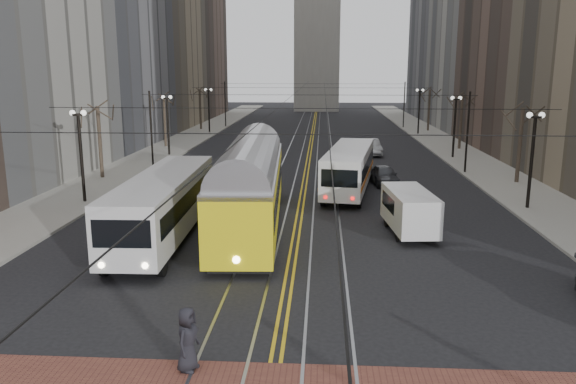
# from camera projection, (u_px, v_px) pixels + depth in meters

# --- Properties ---
(ground) EXTENTS (260.00, 260.00, 0.00)m
(ground) POSITION_uv_depth(u_px,v_px,m) (278.00, 347.00, 17.18)
(ground) COLOR black
(ground) RESTS_ON ground
(sidewalk_left) EXTENTS (5.00, 140.00, 0.15)m
(sidewalk_left) POSITION_uv_depth(u_px,v_px,m) (175.00, 146.00, 61.94)
(sidewalk_left) COLOR gray
(sidewalk_left) RESTS_ON ground
(sidewalk_right) EXTENTS (5.00, 140.00, 0.15)m
(sidewalk_right) POSITION_uv_depth(u_px,v_px,m) (450.00, 148.00, 60.15)
(sidewalk_right) COLOR gray
(sidewalk_right) RESTS_ON ground
(streetcar_rails) EXTENTS (4.80, 130.00, 0.02)m
(streetcar_rails) POSITION_uv_depth(u_px,v_px,m) (310.00, 147.00, 61.06)
(streetcar_rails) COLOR gray
(streetcar_rails) RESTS_ON ground
(centre_lines) EXTENTS (0.42, 130.00, 0.01)m
(centre_lines) POSITION_uv_depth(u_px,v_px,m) (310.00, 147.00, 61.06)
(centre_lines) COLOR gold
(centre_lines) RESTS_ON ground
(building_left_far) EXTENTS (16.00, 20.00, 40.00)m
(building_left_far) POSITION_uv_depth(u_px,v_px,m) (171.00, 1.00, 98.27)
(building_left_far) COLOR brown
(building_left_far) RESTS_ON ground
(lamp_posts) EXTENTS (27.60, 57.20, 5.60)m
(lamp_posts) POSITION_uv_depth(u_px,v_px,m) (306.00, 140.00, 44.62)
(lamp_posts) COLOR black
(lamp_posts) RESTS_ON ground
(street_trees) EXTENTS (31.68, 53.28, 5.60)m
(street_trees) POSITION_uv_depth(u_px,v_px,m) (308.00, 131.00, 50.95)
(street_trees) COLOR #382D23
(street_trees) RESTS_ON ground
(trolley_wires) EXTENTS (25.96, 120.00, 6.60)m
(trolley_wires) POSITION_uv_depth(u_px,v_px,m) (308.00, 121.00, 50.34)
(trolley_wires) COLOR black
(trolley_wires) RESTS_ON ground
(transit_bus) EXTENTS (3.00, 12.92, 3.21)m
(transit_bus) POSITION_uv_depth(u_px,v_px,m) (164.00, 207.00, 27.85)
(transit_bus) COLOR silver
(transit_bus) RESTS_ON ground
(streetcar) EXTENTS (3.76, 15.98, 3.74)m
(streetcar) POSITION_uv_depth(u_px,v_px,m) (251.00, 193.00, 29.86)
(streetcar) COLOR yellow
(streetcar) RESTS_ON ground
(rear_bus) EXTENTS (4.21, 11.87, 3.03)m
(rear_bus) POSITION_uv_depth(u_px,v_px,m) (349.00, 170.00, 38.69)
(rear_bus) COLOR silver
(rear_bus) RESTS_ON ground
(cargo_van) EXTENTS (2.44, 5.24, 2.24)m
(cargo_van) POSITION_uv_depth(u_px,v_px,m) (409.00, 213.00, 28.76)
(cargo_van) COLOR silver
(cargo_van) RESTS_ON ground
(sedan_grey) EXTENTS (2.09, 4.29, 1.41)m
(sedan_grey) POSITION_uv_depth(u_px,v_px,m) (384.00, 175.00, 41.20)
(sedan_grey) COLOR #3C3E43
(sedan_grey) RESTS_ON ground
(sedan_silver) EXTENTS (2.10, 4.88, 1.56)m
(sedan_silver) POSITION_uv_depth(u_px,v_px,m) (370.00, 147.00, 55.55)
(sedan_silver) COLOR #999CA0
(sedan_silver) RESTS_ON ground
(pedestrian_a) EXTENTS (0.79, 1.03, 1.87)m
(pedestrian_a) POSITION_uv_depth(u_px,v_px,m) (187.00, 339.00, 15.66)
(pedestrian_a) COLOR black
(pedestrian_a) RESTS_ON crosswalk_band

